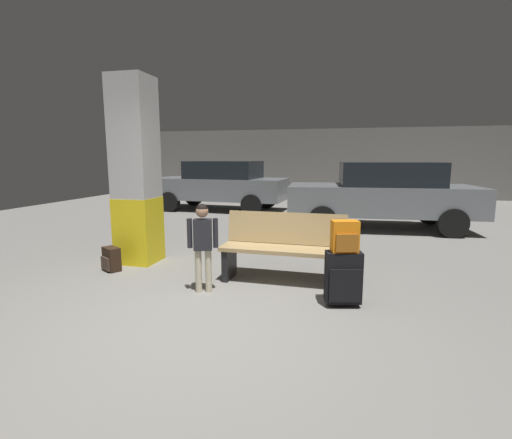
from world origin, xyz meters
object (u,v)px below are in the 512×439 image
parked_car_far (221,184)px  child (203,238)px  bench (283,248)px  backpack_dark_floor (111,259)px  structural_pillar (136,173)px  suitcase (343,277)px  backpack_bright (345,237)px  parked_car_near (383,194)px

parked_car_far → child: bearing=-73.1°
child → parked_car_far: 7.26m
bench → backpack_dark_floor: bench is taller
backpack_dark_floor → parked_car_far: 6.49m
structural_pillar → bench: (2.33, -0.42, -0.94)m
suitcase → backpack_bright: size_ratio=1.78×
backpack_bright → backpack_dark_floor: backpack_bright is taller
child → bench: bearing=35.8°
structural_pillar → backpack_dark_floor: bearing=-104.9°
backpack_dark_floor → suitcase: bearing=-9.8°
parked_car_far → backpack_bright: bearing=-61.9°
suitcase → parked_car_far: (-3.74, 7.00, 0.48)m
backpack_bright → parked_car_far: 7.94m
structural_pillar → child: size_ratio=2.60×
backpack_bright → backpack_dark_floor: bearing=170.1°
structural_pillar → bench: size_ratio=1.72×
bench → backpack_dark_floor: size_ratio=4.75×
bench → parked_car_near: parked_car_near is taller
suitcase → child: bearing=178.0°
suitcase → structural_pillar: bearing=160.5°
backpack_dark_floor → parked_car_near: size_ratio=0.08×
structural_pillar → backpack_dark_floor: structural_pillar is taller
suitcase → child: (-1.63, 0.06, 0.34)m
backpack_bright → backpack_dark_floor: size_ratio=1.00×
backpack_bright → bench: bearing=138.3°
structural_pillar → backpack_bright: size_ratio=8.19×
backpack_bright → child: child is taller
parked_car_near → parked_car_far: same height
suitcase → child: 1.67m
suitcase → child: child is taller
suitcase → parked_car_far: size_ratio=0.14×
structural_pillar → child: bearing=-35.5°
backpack_bright → suitcase: bearing=134.3°
backpack_bright → parked_car_near: bearing=80.3°
bench → parked_car_near: size_ratio=0.38×
bench → backpack_bright: (0.77, -0.68, 0.33)m
structural_pillar → backpack_bright: (3.09, -1.10, -0.61)m
child → backpack_bright: bearing=-2.0°
bench → suitcase: 1.03m
child → structural_pillar: bearing=144.5°
bench → child: 1.09m
backpack_dark_floor → parked_car_far: (-0.51, 6.44, 0.64)m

